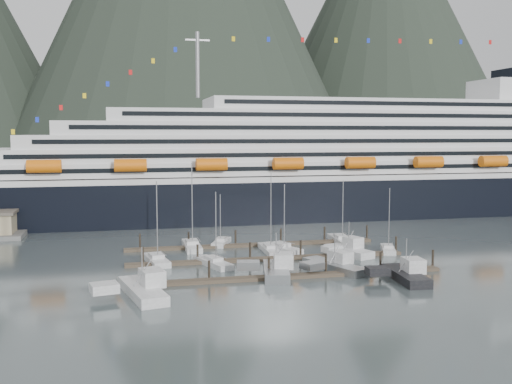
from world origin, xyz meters
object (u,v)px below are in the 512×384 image
at_px(cruise_ship, 349,169).
at_px(trawler_b, 275,270).
at_px(sailboat_b, 213,263).
at_px(trawler_e, 348,250).
at_px(sailboat_e, 192,246).
at_px(sailboat_g, 341,240).
at_px(trawler_d, 405,274).
at_px(sailboat_d, 270,250).
at_px(trawler_c, 334,265).
at_px(sailboat_f, 221,243).
at_px(sailboat_a, 156,261).
at_px(sailboat_h, 388,250).
at_px(trawler_a, 141,289).
at_px(sailboat_c, 281,249).

distance_m(cruise_ship, trawler_b, 73.77).
xyz_separation_m(sailboat_b, trawler_e, (24.64, 3.21, 0.44)).
height_order(sailboat_e, sailboat_g, sailboat_e).
xyz_separation_m(sailboat_g, trawler_d, (-1.84, -30.79, 0.46)).
bearing_deg(sailboat_d, sailboat_e, 66.25).
xyz_separation_m(trawler_c, trawler_e, (6.73, 10.92, 0.03)).
height_order(sailboat_d, sailboat_f, sailboat_d).
distance_m(sailboat_a, sailboat_h, 41.76).
height_order(sailboat_h, trawler_d, sailboat_h).
relative_size(sailboat_g, trawler_a, 0.95).
bearing_deg(trawler_d, trawler_e, 8.61).
bearing_deg(sailboat_h, trawler_b, 138.83).
xyz_separation_m(sailboat_b, trawler_b, (8.07, -8.88, 0.51)).
bearing_deg(trawler_d, sailboat_d, 34.46).
distance_m(sailboat_a, sailboat_g, 38.28).
bearing_deg(sailboat_e, trawler_a, 162.18).
bearing_deg(sailboat_h, sailboat_c, 96.45).
relative_size(sailboat_d, sailboat_f, 1.45).
height_order(cruise_ship, sailboat_g, cruise_ship).
bearing_deg(sailboat_e, sailboat_f, -65.27).
bearing_deg(trawler_e, trawler_c, 129.20).
distance_m(sailboat_a, sailboat_d, 21.25).
bearing_deg(trawler_a, sailboat_c, -58.24).
bearing_deg(trawler_e, cruise_ship, -40.84).
xyz_separation_m(sailboat_a, sailboat_e, (7.27, 11.28, 0.02)).
relative_size(sailboat_h, trawler_c, 0.97).
height_order(sailboat_a, sailboat_d, sailboat_d).
relative_size(trawler_d, trawler_e, 1.10).
xyz_separation_m(cruise_ship, sailboat_b, (-44.87, -54.07, -11.63)).
xyz_separation_m(cruise_ship, trawler_d, (-18.95, -69.93, -11.17)).
relative_size(trawler_b, trawler_c, 0.93).
bearing_deg(cruise_ship, trawler_e, -111.70).
distance_m(sailboat_d, trawler_a, 34.49).
xyz_separation_m(sailboat_d, sailboat_e, (-13.39, 6.28, 0.04)).
height_order(sailboat_a, sailboat_e, sailboat_e).
xyz_separation_m(sailboat_b, sailboat_g, (27.77, 14.93, 0.01)).
distance_m(sailboat_f, trawler_c, 29.00).
height_order(sailboat_c, sailboat_g, sailboat_g).
xyz_separation_m(sailboat_d, trawler_c, (6.16, -16.70, 0.41)).
bearing_deg(sailboat_e, trawler_c, -138.84).
bearing_deg(sailboat_g, sailboat_f, 86.66).
height_order(sailboat_b, sailboat_e, sailboat_e).
bearing_deg(sailboat_g, sailboat_b, 122.26).
bearing_deg(cruise_ship, trawler_b, -120.31).
height_order(sailboat_h, trawler_e, sailboat_h).
bearing_deg(trawler_b, sailboat_f, 20.23).
relative_size(sailboat_c, trawler_d, 1.11).
xyz_separation_m(sailboat_f, sailboat_h, (28.47, -13.62, 0.01)).
relative_size(cruise_ship, sailboat_c, 16.37).
relative_size(sailboat_f, trawler_e, 0.97).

